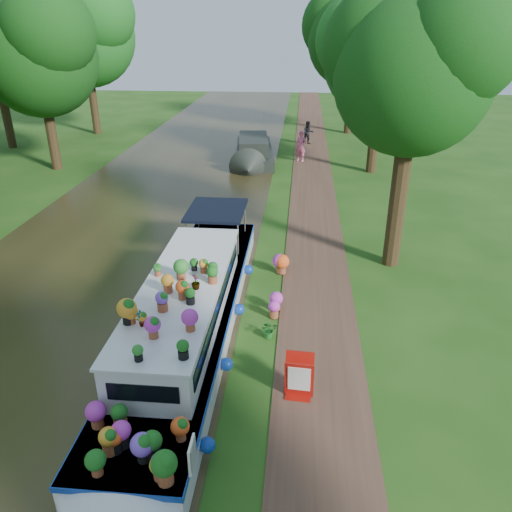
% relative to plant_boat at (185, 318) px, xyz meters
% --- Properties ---
extents(ground, '(100.00, 100.00, 0.00)m').
position_rel_plant_boat_xyz_m(ground, '(2.25, 2.52, -0.85)').
color(ground, '#1E4511').
rests_on(ground, ground).
extents(canal_water, '(10.00, 100.00, 0.02)m').
position_rel_plant_boat_xyz_m(canal_water, '(-3.75, 2.52, -0.84)').
color(canal_water, '#2B2612').
rests_on(canal_water, ground).
extents(towpath, '(2.20, 100.00, 0.03)m').
position_rel_plant_boat_xyz_m(towpath, '(3.45, 2.52, -0.84)').
color(towpath, '#472E21').
rests_on(towpath, ground).
extents(plant_boat, '(2.29, 13.52, 2.24)m').
position_rel_plant_boat_xyz_m(plant_boat, '(0.00, 0.00, 0.00)').
color(plant_boat, silver).
rests_on(plant_boat, canal_water).
extents(tree_near_overhang, '(5.52, 5.28, 8.99)m').
position_rel_plant_boat_xyz_m(tree_near_overhang, '(6.04, 5.58, 5.75)').
color(tree_near_overhang, black).
rests_on(tree_near_overhang, ground).
extents(tree_near_mid, '(6.90, 6.60, 9.40)m').
position_rel_plant_boat_xyz_m(tree_near_mid, '(6.73, 17.60, 5.58)').
color(tree_near_mid, black).
rests_on(tree_near_mid, ground).
extents(tree_near_far, '(7.59, 7.26, 10.30)m').
position_rel_plant_boat_xyz_m(tree_near_far, '(6.23, 28.61, 6.20)').
color(tree_near_far, black).
rests_on(tree_near_far, ground).
extents(tree_far_c, '(7.13, 6.82, 9.59)m').
position_rel_plant_boat_xyz_m(tree_far_c, '(-11.27, 16.60, 5.67)').
color(tree_far_c, black).
rests_on(tree_far_c, ground).
extents(tree_far_d, '(8.05, 7.70, 10.85)m').
position_rel_plant_boat_xyz_m(tree_far_d, '(-12.77, 26.61, 6.55)').
color(tree_far_d, black).
rests_on(tree_far_d, ground).
extents(second_boat, '(2.89, 7.75, 1.46)m').
position_rel_plant_boat_xyz_m(second_boat, '(-0.10, 19.35, -0.26)').
color(second_boat, black).
rests_on(second_boat, canal_water).
extents(sandwich_board, '(0.66, 0.55, 1.03)m').
position_rel_plant_boat_xyz_m(sandwich_board, '(2.94, -1.68, -0.36)').
color(sandwich_board, '#9E120B').
rests_on(sandwich_board, towpath).
extents(pedestrian_pink, '(0.78, 0.67, 1.82)m').
position_rel_plant_boat_xyz_m(pedestrian_pink, '(2.75, 19.45, 0.09)').
color(pedestrian_pink, '#D75893').
rests_on(pedestrian_pink, towpath).
extents(pedestrian_dark, '(0.89, 0.78, 1.56)m').
position_rel_plant_boat_xyz_m(pedestrian_dark, '(3.21, 24.17, -0.04)').
color(pedestrian_dark, black).
rests_on(pedestrian_dark, towpath).
extents(verge_plant, '(0.50, 0.46, 0.48)m').
position_rel_plant_boat_xyz_m(verge_plant, '(2.12, 0.60, -0.61)').
color(verge_plant, '#1D611F').
rests_on(verge_plant, ground).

